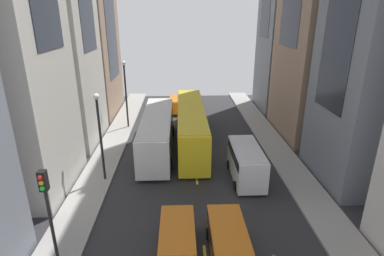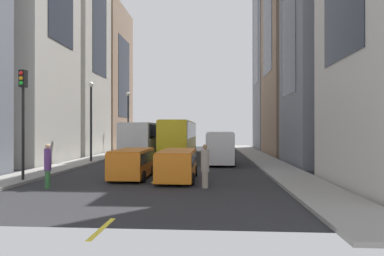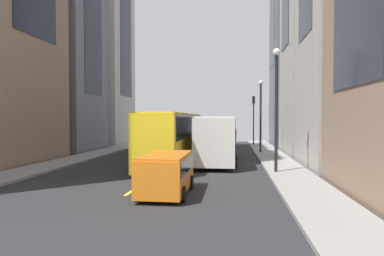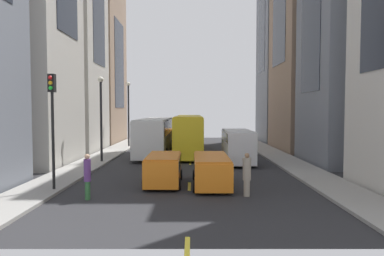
# 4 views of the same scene
# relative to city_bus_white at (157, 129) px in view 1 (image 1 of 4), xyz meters

# --- Properties ---
(ground_plane) EXTENTS (41.90, 41.90, 0.00)m
(ground_plane) POSITION_rel_city_bus_white_xyz_m (3.29, -1.13, -2.01)
(ground_plane) COLOR #28282B
(sidewalk_west) EXTENTS (2.54, 44.00, 0.15)m
(sidewalk_west) POSITION_rel_city_bus_white_xyz_m (-4.40, -1.13, -1.93)
(sidewalk_west) COLOR gray
(sidewalk_west) RESTS_ON ground
(sidewalk_east) EXTENTS (2.54, 44.00, 0.15)m
(sidewalk_east) POSITION_rel_city_bus_white_xyz_m (10.97, -1.13, -1.93)
(sidewalk_east) COLOR gray
(sidewalk_east) RESTS_ON ground
(lane_stripe_2) EXTENTS (0.16, 2.00, 0.01)m
(lane_stripe_2) POSITION_rel_city_bus_white_xyz_m (3.29, -5.33, -2.00)
(lane_stripe_2) COLOR yellow
(lane_stripe_2) RESTS_ON ground
(lane_stripe_3) EXTENTS (0.16, 2.00, 0.01)m
(lane_stripe_3) POSITION_rel_city_bus_white_xyz_m (3.29, 3.07, -2.00)
(lane_stripe_3) COLOR yellow
(lane_stripe_3) RESTS_ON ground
(lane_stripe_4) EXTENTS (0.16, 2.00, 0.01)m
(lane_stripe_4) POSITION_rel_city_bus_white_xyz_m (3.29, 11.47, -2.00)
(lane_stripe_4) COLOR yellow
(lane_stripe_4) RESTS_ON ground
(lane_stripe_5) EXTENTS (0.16, 2.00, 0.01)m
(lane_stripe_5) POSITION_rel_city_bus_white_xyz_m (3.29, 19.87, -2.00)
(lane_stripe_5) COLOR yellow
(lane_stripe_5) RESTS_ON ground
(building_west_3) EXTENTS (9.30, 9.73, 19.90)m
(building_west_3) POSITION_rel_city_bus_white_xyz_m (-10.47, 12.08, 7.94)
(building_west_3) COLOR #937760
(building_west_3) RESTS_ON ground
(city_bus_white) EXTENTS (2.80, 12.20, 3.35)m
(city_bus_white) POSITION_rel_city_bus_white_xyz_m (0.00, 0.00, 0.00)
(city_bus_white) COLOR silver
(city_bus_white) RESTS_ON ground
(streetcar_yellow) EXTENTS (2.70, 14.49, 3.59)m
(streetcar_yellow) POSITION_rel_city_bus_white_xyz_m (3.11, 1.43, 0.12)
(streetcar_yellow) COLOR yellow
(streetcar_yellow) RESTS_ON ground
(delivery_van_white) EXTENTS (2.25, 5.28, 2.58)m
(delivery_van_white) POSITION_rel_city_bus_white_xyz_m (6.97, -5.61, -0.50)
(delivery_van_white) COLOR white
(delivery_van_white) RESTS_ON ground
(car_orange_0) EXTENTS (1.98, 4.00, 1.72)m
(car_orange_0) POSITION_rel_city_bus_white_xyz_m (1.64, 11.96, -1.00)
(car_orange_0) COLOR orange
(car_orange_0) RESTS_ON ground
(car_orange_1) EXTENTS (1.98, 4.00, 1.65)m
(car_orange_1) POSITION_rel_city_bus_white_xyz_m (1.86, -13.24, -1.04)
(car_orange_1) COLOR orange
(car_orange_1) RESTS_ON ground
(car_orange_2) EXTENTS (2.02, 4.74, 1.65)m
(car_orange_2) POSITION_rel_city_bus_white_xyz_m (4.48, -13.59, -1.04)
(car_orange_2) COLOR orange
(car_orange_2) RESTS_ON ground
(traffic_light_near_corner) EXTENTS (0.32, 0.44, 5.76)m
(traffic_light_near_corner) POSITION_rel_city_bus_white_xyz_m (-3.53, -14.96, 2.15)
(traffic_light_near_corner) COLOR black
(traffic_light_near_corner) RESTS_ON ground
(streetlamp_near) EXTENTS (0.44, 0.44, 7.11)m
(streetlamp_near) POSITION_rel_city_bus_white_xyz_m (-3.63, 6.02, 2.49)
(streetlamp_near) COLOR black
(streetlamp_near) RESTS_ON ground
(streetlamp_far) EXTENTS (0.44, 0.44, 6.58)m
(streetlamp_far) POSITION_rel_city_bus_white_xyz_m (-3.63, -5.46, 2.21)
(streetlamp_far) COLOR black
(streetlamp_far) RESTS_ON ground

